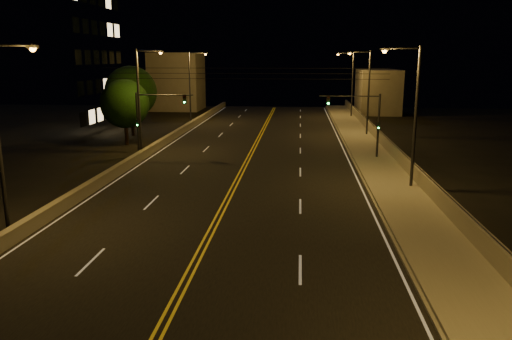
# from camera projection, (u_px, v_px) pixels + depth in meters

# --- Properties ---
(road) EXTENTS (18.00, 120.00, 0.02)m
(road) POSITION_uv_depth(u_px,v_px,m) (226.00, 202.00, 30.34)
(road) COLOR black
(road) RESTS_ON ground
(sidewalk) EXTENTS (3.60, 120.00, 0.30)m
(sidewalk) POSITION_uv_depth(u_px,v_px,m) (407.00, 204.00, 29.39)
(sidewalk) COLOR gray
(sidewalk) RESTS_ON ground
(curb) EXTENTS (0.14, 120.00, 0.15)m
(curb) POSITION_uv_depth(u_px,v_px,m) (375.00, 205.00, 29.57)
(curb) COLOR gray
(curb) RESTS_ON ground
(parapet_wall) EXTENTS (0.30, 120.00, 1.00)m
(parapet_wall) POSITION_uv_depth(u_px,v_px,m) (437.00, 194.00, 29.11)
(parapet_wall) COLOR gray
(parapet_wall) RESTS_ON sidewalk
(jersey_barrier) EXTENTS (0.45, 120.00, 0.77)m
(jersey_barrier) POSITION_uv_depth(u_px,v_px,m) (82.00, 193.00, 31.02)
(jersey_barrier) COLOR gray
(jersey_barrier) RESTS_ON ground
(distant_building_right) EXTENTS (6.00, 10.00, 6.71)m
(distant_building_right) POSITION_uv_depth(u_px,v_px,m) (378.00, 91.00, 78.09)
(distant_building_right) COLOR gray
(distant_building_right) RESTS_ON ground
(distant_building_left) EXTENTS (8.00, 8.00, 9.31)m
(distant_building_left) POSITION_uv_depth(u_px,v_px,m) (177.00, 81.00, 82.71)
(distant_building_left) COLOR gray
(distant_building_left) RESTS_ON ground
(parapet_rail) EXTENTS (0.06, 120.00, 0.06)m
(parapet_rail) POSITION_uv_depth(u_px,v_px,m) (438.00, 185.00, 28.99)
(parapet_rail) COLOR black
(parapet_rail) RESTS_ON parapet_wall
(lane_markings) EXTENTS (17.32, 116.00, 0.00)m
(lane_markings) POSITION_uv_depth(u_px,v_px,m) (226.00, 202.00, 30.26)
(lane_markings) COLOR silver
(lane_markings) RESTS_ON road
(streetlight_1) EXTENTS (2.55, 0.28, 9.31)m
(streetlight_1) POSITION_uv_depth(u_px,v_px,m) (412.00, 109.00, 31.94)
(streetlight_1) COLOR #2D2D33
(streetlight_1) RESTS_ON ground
(streetlight_2) EXTENTS (2.55, 0.28, 9.31)m
(streetlight_2) POSITION_uv_depth(u_px,v_px,m) (366.00, 88.00, 54.04)
(streetlight_2) COLOR #2D2D33
(streetlight_2) RESTS_ON ground
(streetlight_3) EXTENTS (2.55, 0.28, 9.31)m
(streetlight_3) POSITION_uv_depth(u_px,v_px,m) (351.00, 80.00, 70.84)
(streetlight_3) COLOR #2D2D33
(streetlight_3) RESTS_ON ground
(streetlight_4) EXTENTS (2.55, 0.28, 9.31)m
(streetlight_4) POSITION_uv_depth(u_px,v_px,m) (2.00, 126.00, 23.98)
(streetlight_4) COLOR #2D2D33
(streetlight_4) RESTS_ON ground
(streetlight_5) EXTENTS (2.55, 0.28, 9.31)m
(streetlight_5) POSITION_uv_depth(u_px,v_px,m) (141.00, 94.00, 45.04)
(streetlight_5) COLOR #2D2D33
(streetlight_5) RESTS_ON ground
(streetlight_6) EXTENTS (2.55, 0.28, 9.31)m
(streetlight_6) POSITION_uv_depth(u_px,v_px,m) (192.00, 82.00, 65.88)
(streetlight_6) COLOR #2D2D33
(streetlight_6) RESTS_ON ground
(traffic_signal_right) EXTENTS (5.11, 0.31, 5.63)m
(traffic_signal_right) POSITION_uv_depth(u_px,v_px,m) (366.00, 118.00, 41.96)
(traffic_signal_right) COLOR #2D2D33
(traffic_signal_right) RESTS_ON ground
(traffic_signal_left) EXTENTS (5.11, 0.31, 5.63)m
(traffic_signal_left) POSITION_uv_depth(u_px,v_px,m) (149.00, 116.00, 43.54)
(traffic_signal_left) COLOR #2D2D33
(traffic_signal_left) RESTS_ON ground
(overhead_wires) EXTENTS (22.00, 0.03, 0.83)m
(overhead_wires) POSITION_uv_depth(u_px,v_px,m) (243.00, 73.00, 37.93)
(overhead_wires) COLOR black
(tree_0) EXTENTS (4.81, 4.81, 6.52)m
(tree_0) POSITION_uv_depth(u_px,v_px,m) (125.00, 104.00, 49.34)
(tree_0) COLOR black
(tree_0) RESTS_ON ground
(tree_1) EXTENTS (5.69, 5.69, 7.72)m
(tree_1) POSITION_uv_depth(u_px,v_px,m) (131.00, 92.00, 55.06)
(tree_1) COLOR black
(tree_1) RESTS_ON ground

